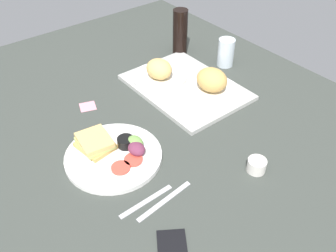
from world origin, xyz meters
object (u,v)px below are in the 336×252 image
(serving_tray, at_px, (185,87))
(bread_plate_near, at_px, (159,73))
(knife, at_px, (165,201))
(drinking_glass, at_px, (226,52))
(plate_with_salad, at_px, (113,152))
(soda_bottle, at_px, (180,32))
(fork, at_px, (146,201))
(espresso_cup, at_px, (257,165))
(sticky_note, at_px, (88,106))
(bread_plate_far, at_px, (212,84))

(serving_tray, distance_m, bread_plate_near, 0.12)
(serving_tray, relative_size, knife, 2.37)
(drinking_glass, distance_m, knife, 0.77)
(plate_with_salad, height_order, soda_bottle, soda_bottle)
(bread_plate_near, distance_m, knife, 0.59)
(fork, bearing_deg, plate_with_salad, 82.81)
(espresso_cup, relative_size, sticky_note, 1.00)
(serving_tray, distance_m, plate_with_salad, 0.44)
(bread_plate_near, relative_size, knife, 1.12)
(drinking_glass, height_order, fork, drinking_glass)
(soda_bottle, distance_m, fork, 0.85)
(bread_plate_near, bearing_deg, soda_bottle, 122.41)
(soda_bottle, distance_m, espresso_cup, 0.75)
(drinking_glass, height_order, knife, drinking_glass)
(bread_plate_far, relative_size, knife, 1.03)
(serving_tray, xyz_separation_m, sticky_note, (-0.13, -0.35, -0.01))
(bread_plate_far, bearing_deg, serving_tray, -154.72)
(bread_plate_near, distance_m, sticky_note, 0.31)
(bread_plate_near, distance_m, espresso_cup, 0.56)
(plate_with_salad, bearing_deg, knife, 3.85)
(serving_tray, height_order, knife, serving_tray)
(soda_bottle, bearing_deg, sticky_note, -78.72)
(bread_plate_near, relative_size, espresso_cup, 3.80)
(serving_tray, height_order, espresso_cup, espresso_cup)
(bread_plate_far, distance_m, soda_bottle, 0.36)
(bread_plate_near, distance_m, bread_plate_far, 0.22)
(sticky_note, bearing_deg, espresso_cup, 21.86)
(fork, relative_size, knife, 0.89)
(plate_with_salad, xyz_separation_m, knife, (0.24, 0.02, -0.01))
(bread_plate_near, height_order, espresso_cup, bread_plate_near)
(drinking_glass, distance_m, sticky_note, 0.61)
(bread_plate_near, xyz_separation_m, knife, (0.48, -0.35, -0.04))
(drinking_glass, distance_m, espresso_cup, 0.62)
(serving_tray, relative_size, drinking_glass, 3.86)
(plate_with_salad, relative_size, fork, 1.75)
(sticky_note, bearing_deg, plate_with_salad, -12.66)
(serving_tray, bearing_deg, soda_bottle, 144.57)
(espresso_cup, bearing_deg, soda_bottle, 157.69)
(bread_plate_far, relative_size, soda_bottle, 0.99)
(soda_bottle, relative_size, espresso_cup, 3.54)
(espresso_cup, height_order, knife, espresso_cup)
(drinking_glass, height_order, sticky_note, drinking_glass)
(bread_plate_near, relative_size, plate_with_salad, 0.72)
(espresso_cup, bearing_deg, bread_plate_far, 155.78)
(plate_with_salad, height_order, fork, plate_with_salad)
(bread_plate_far, distance_m, fork, 0.55)
(plate_with_salad, xyz_separation_m, sticky_note, (-0.28, 0.06, -0.02))
(serving_tray, distance_m, sticky_note, 0.38)
(bread_plate_far, xyz_separation_m, soda_bottle, (-0.33, 0.12, 0.04))
(plate_with_salad, distance_m, espresso_cup, 0.43)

